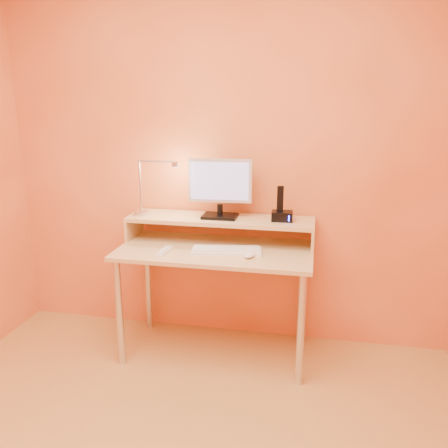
% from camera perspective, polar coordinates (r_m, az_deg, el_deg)
% --- Properties ---
extents(wall_back, '(3.00, 0.04, 2.50)m').
position_cam_1_polar(wall_back, '(3.04, 0.18, 8.36)').
color(wall_back, '#F2884E').
rests_on(wall_back, floor).
extents(desk_leg_fl, '(0.04, 0.04, 0.69)m').
position_cam_1_polar(desk_leg_fl, '(2.94, -12.86, -10.73)').
color(desk_leg_fl, silver).
rests_on(desk_leg_fl, floor).
extents(desk_leg_fr, '(0.04, 0.04, 0.69)m').
position_cam_1_polar(desk_leg_fr, '(2.71, 9.50, -12.89)').
color(desk_leg_fr, silver).
rests_on(desk_leg_fr, floor).
extents(desk_leg_bl, '(0.04, 0.04, 0.69)m').
position_cam_1_polar(desk_leg_bl, '(3.36, -9.39, -7.15)').
color(desk_leg_bl, silver).
rests_on(desk_leg_bl, floor).
extents(desk_leg_br, '(0.04, 0.04, 0.69)m').
position_cam_1_polar(desk_leg_br, '(3.16, 9.86, -8.65)').
color(desk_leg_br, silver).
rests_on(desk_leg_br, floor).
extents(desk_lower, '(1.20, 0.60, 0.02)m').
position_cam_1_polar(desk_lower, '(2.86, -1.08, -3.29)').
color(desk_lower, tan).
rests_on(desk_lower, floor).
extents(shelf_riser_left, '(0.02, 0.30, 0.14)m').
position_cam_1_polar(shelf_riser_left, '(3.14, -11.07, -0.31)').
color(shelf_riser_left, tan).
rests_on(shelf_riser_left, desk_lower).
extents(shelf_riser_right, '(0.02, 0.30, 0.14)m').
position_cam_1_polar(shelf_riser_right, '(2.91, 10.99, -1.55)').
color(shelf_riser_right, tan).
rests_on(shelf_riser_right, desk_lower).
extents(desk_shelf, '(1.20, 0.30, 0.02)m').
position_cam_1_polar(desk_shelf, '(2.95, -0.47, 0.57)').
color(desk_shelf, tan).
rests_on(desk_shelf, desk_lower).
extents(monitor_foot, '(0.22, 0.16, 0.02)m').
position_cam_1_polar(monitor_foot, '(2.95, -0.51, 0.98)').
color(monitor_foot, black).
rests_on(monitor_foot, desk_shelf).
extents(monitor_neck, '(0.04, 0.04, 0.07)m').
position_cam_1_polar(monitor_neck, '(2.93, -0.51, 1.81)').
color(monitor_neck, black).
rests_on(monitor_neck, monitor_foot).
extents(monitor_panel, '(0.40, 0.06, 0.27)m').
position_cam_1_polar(monitor_panel, '(2.91, -0.48, 5.40)').
color(monitor_panel, '#BDBDBD').
rests_on(monitor_panel, monitor_neck).
extents(monitor_back, '(0.36, 0.04, 0.23)m').
position_cam_1_polar(monitor_back, '(2.93, -0.38, 5.48)').
color(monitor_back, black).
rests_on(monitor_back, monitor_panel).
extents(monitor_screen, '(0.37, 0.03, 0.24)m').
position_cam_1_polar(monitor_screen, '(2.89, -0.55, 5.34)').
color(monitor_screen, '#9A9BE2').
rests_on(monitor_screen, monitor_panel).
extents(lamp_base, '(0.10, 0.10, 0.02)m').
position_cam_1_polar(lamp_base, '(3.06, -10.20, 1.36)').
color(lamp_base, silver).
rests_on(lamp_base, desk_shelf).
extents(lamp_post, '(0.01, 0.01, 0.33)m').
position_cam_1_polar(lamp_post, '(3.03, -10.35, 4.63)').
color(lamp_post, silver).
rests_on(lamp_post, lamp_base).
extents(lamp_arm, '(0.24, 0.01, 0.01)m').
position_cam_1_polar(lamp_arm, '(2.96, -8.33, 7.71)').
color(lamp_arm, silver).
rests_on(lamp_arm, lamp_post).
extents(lamp_head, '(0.04, 0.04, 0.03)m').
position_cam_1_polar(lamp_head, '(2.92, -6.08, 7.40)').
color(lamp_head, silver).
rests_on(lamp_head, lamp_arm).
extents(lamp_bulb, '(0.03, 0.03, 0.00)m').
position_cam_1_polar(lamp_bulb, '(2.93, -6.07, 7.09)').
color(lamp_bulb, '#FFEAC6').
rests_on(lamp_bulb, lamp_head).
extents(phone_dock, '(0.13, 0.11, 0.06)m').
position_cam_1_polar(phone_dock, '(2.89, 7.23, 0.99)').
color(phone_dock, black).
rests_on(phone_dock, desk_shelf).
extents(phone_handset, '(0.04, 0.03, 0.16)m').
position_cam_1_polar(phone_handset, '(2.86, 7.01, 3.14)').
color(phone_handset, black).
rests_on(phone_handset, phone_dock).
extents(phone_led, '(0.01, 0.00, 0.04)m').
position_cam_1_polar(phone_led, '(2.83, 8.06, 0.69)').
color(phone_led, '#1B20FF').
rests_on(phone_led, phone_dock).
extents(keyboard, '(0.43, 0.19, 0.02)m').
position_cam_1_polar(keyboard, '(2.77, 0.33, -3.39)').
color(keyboard, white).
rests_on(keyboard, desk_lower).
extents(mouse, '(0.08, 0.11, 0.03)m').
position_cam_1_polar(mouse, '(2.69, 3.22, -3.86)').
color(mouse, silver).
rests_on(mouse, desk_lower).
extents(remote_control, '(0.06, 0.16, 0.02)m').
position_cam_1_polar(remote_control, '(2.79, -7.43, -3.41)').
color(remote_control, white).
rests_on(remote_control, desk_lower).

